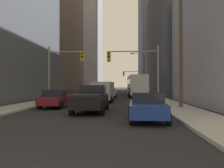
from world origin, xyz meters
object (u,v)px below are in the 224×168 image
at_px(sedan_maroon, 56,98).
at_px(traffic_signal_near_left, 64,65).
at_px(traffic_signal_far_right, 132,77).
at_px(pickup_truck_black, 92,99).
at_px(traffic_signal_near_right, 135,64).
at_px(sedan_red, 89,92).
at_px(city_bus, 137,85).
at_px(cargo_van_silver, 103,91).
at_px(sedan_blue, 147,106).
at_px(sedan_white, 110,93).

bearing_deg(sedan_maroon, traffic_signal_near_left, 96.54).
bearing_deg(traffic_signal_far_right, sedan_maroon, -101.21).
height_order(pickup_truck_black, traffic_signal_near_right, traffic_signal_near_right).
relative_size(sedan_red, traffic_signal_near_right, 0.71).
xyz_separation_m(sedan_maroon, sedan_red, (0.15, 16.55, 0.00)).
xyz_separation_m(city_bus, sedan_red, (-7.53, -1.13, -1.16)).
xyz_separation_m(city_bus, pickup_truck_black, (-4.21, -20.37, -1.00)).
relative_size(cargo_van_silver, sedan_blue, 1.24).
bearing_deg(sedan_white, traffic_signal_near_right, -72.02).
bearing_deg(sedan_blue, traffic_signal_far_right, 89.41).
relative_size(sedan_blue, sedan_red, 1.01).
bearing_deg(traffic_signal_far_right, traffic_signal_near_right, -91.04).
height_order(city_bus, sedan_white, city_bus).
xyz_separation_m(pickup_truck_black, sedan_maroon, (-3.48, 2.70, -0.16)).
xyz_separation_m(cargo_van_silver, sedan_blue, (3.63, -12.99, -0.52)).
relative_size(sedan_blue, sedan_maroon, 1.01).
xyz_separation_m(sedan_blue, traffic_signal_near_left, (-7.57, 11.09, 3.27)).
xyz_separation_m(sedan_red, traffic_signal_far_right, (7.35, 21.30, 3.28)).
bearing_deg(traffic_signal_far_right, traffic_signal_near_left, -103.56).
bearing_deg(cargo_van_silver, city_bus, 69.16).
distance_m(city_bus, sedan_maroon, 19.31).
xyz_separation_m(sedan_red, traffic_signal_near_left, (-0.68, -11.98, 3.27)).
height_order(city_bus, pickup_truck_black, city_bus).
height_order(cargo_van_silver, traffic_signal_near_left, traffic_signal_near_left).
bearing_deg(traffic_signal_far_right, sedan_red, -109.04).
bearing_deg(city_bus, sedan_red, -171.49).
distance_m(pickup_truck_black, sedan_maroon, 4.40).
bearing_deg(pickup_truck_black, sedan_maroon, 142.19).
height_order(cargo_van_silver, traffic_signal_far_right, traffic_signal_far_right).
distance_m(sedan_blue, sedan_red, 24.08).
bearing_deg(sedan_white, pickup_truck_black, -90.15).
distance_m(cargo_van_silver, sedan_red, 10.61).
height_order(sedan_red, traffic_signal_far_right, traffic_signal_far_right).
height_order(sedan_red, traffic_signal_near_left, traffic_signal_near_left).
distance_m(traffic_signal_near_right, traffic_signal_far_right, 33.29).
relative_size(city_bus, sedan_white, 2.75).
distance_m(pickup_truck_black, sedan_blue, 5.23).
xyz_separation_m(pickup_truck_black, cargo_van_silver, (-0.06, 9.16, 0.35)).
bearing_deg(traffic_signal_near_left, traffic_signal_far_right, 76.44).
bearing_deg(city_bus, pickup_truck_black, -101.66).
xyz_separation_m(traffic_signal_near_left, traffic_signal_far_right, (8.03, 33.28, 0.01)).
xyz_separation_m(cargo_van_silver, traffic_signal_near_left, (-3.94, -1.89, 2.76)).
relative_size(pickup_truck_black, cargo_van_silver, 1.03).
bearing_deg(sedan_white, cargo_van_silver, -90.74).
bearing_deg(sedan_white, traffic_signal_far_right, 80.12).
relative_size(city_bus, traffic_signal_near_left, 1.93).
xyz_separation_m(sedan_maroon, sedan_white, (3.52, 14.98, 0.00)).
height_order(sedan_blue, sedan_white, same).
relative_size(sedan_blue, sedan_white, 1.02).
height_order(cargo_van_silver, sedan_blue, cargo_van_silver).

